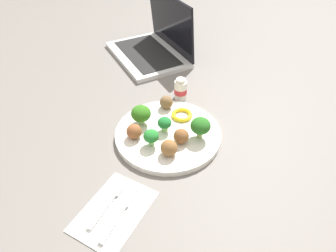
{
  "coord_description": "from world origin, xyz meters",
  "views": [
    {
      "loc": [
        -0.52,
        -0.25,
        0.54
      ],
      "look_at": [
        0.0,
        0.0,
        0.04
      ],
      "focal_mm": 31.56,
      "sensor_mm": 36.0,
      "label": 1
    }
  ],
  "objects_px": {
    "broccoli_floret_back_left": "(164,124)",
    "laptop": "(154,45)",
    "fork": "(108,203)",
    "napkin": "(113,210)",
    "meatball_back_left": "(181,136)",
    "broccoli_floret_center": "(151,136)",
    "meatball_front_right": "(166,102)",
    "plate": "(168,134)",
    "pepper_ring_mid_left": "(182,115)",
    "knife": "(121,210)",
    "meatball_mid_right": "(169,148)",
    "yogurt_bottle": "(181,90)",
    "broccoli_floret_front_left": "(141,113)",
    "broccoli_floret_front_right": "(200,126)",
    "meatball_near_rim": "(134,131)"
  },
  "relations": [
    {
      "from": "broccoli_floret_front_left",
      "to": "meatball_mid_right",
      "type": "bearing_deg",
      "value": -121.67
    },
    {
      "from": "knife",
      "to": "broccoli_floret_front_right",
      "type": "bearing_deg",
      "value": -14.14
    },
    {
      "from": "plate",
      "to": "knife",
      "type": "distance_m",
      "value": 0.25
    },
    {
      "from": "meatball_front_right",
      "to": "yogurt_bottle",
      "type": "relative_size",
      "value": 0.56
    },
    {
      "from": "meatball_mid_right",
      "to": "laptop",
      "type": "relative_size",
      "value": 0.11
    },
    {
      "from": "plate",
      "to": "meatball_mid_right",
      "type": "relative_size",
      "value": 6.79
    },
    {
      "from": "knife",
      "to": "broccoli_floret_front_left",
      "type": "bearing_deg",
      "value": 20.58
    },
    {
      "from": "broccoli_floret_center",
      "to": "broccoli_floret_front_right",
      "type": "height_order",
      "value": "broccoli_floret_front_right"
    },
    {
      "from": "broccoli_floret_back_left",
      "to": "yogurt_bottle",
      "type": "distance_m",
      "value": 0.18
    },
    {
      "from": "broccoli_floret_front_left",
      "to": "pepper_ring_mid_left",
      "type": "distance_m",
      "value": 0.12
    },
    {
      "from": "meatball_back_left",
      "to": "napkin",
      "type": "xyz_separation_m",
      "value": [
        -0.24,
        0.05,
        -0.03
      ]
    },
    {
      "from": "plate",
      "to": "pepper_ring_mid_left",
      "type": "relative_size",
      "value": 4.76
    },
    {
      "from": "napkin",
      "to": "meatball_back_left",
      "type": "bearing_deg",
      "value": -11.74
    },
    {
      "from": "broccoli_floret_front_right",
      "to": "meatball_near_rim",
      "type": "xyz_separation_m",
      "value": [
        -0.07,
        0.15,
        -0.02
      ]
    },
    {
      "from": "broccoli_floret_back_left",
      "to": "fork",
      "type": "distance_m",
      "value": 0.25
    },
    {
      "from": "meatball_near_rim",
      "to": "meatball_front_right",
      "type": "height_order",
      "value": "meatball_near_rim"
    },
    {
      "from": "broccoli_floret_front_left",
      "to": "meatball_near_rim",
      "type": "xyz_separation_m",
      "value": [
        -0.06,
        -0.01,
        -0.01
      ]
    },
    {
      "from": "meatball_mid_right",
      "to": "meatball_front_right",
      "type": "relative_size",
      "value": 1.08
    },
    {
      "from": "broccoli_floret_back_left",
      "to": "laptop",
      "type": "height_order",
      "value": "laptop"
    },
    {
      "from": "broccoli_floret_back_left",
      "to": "laptop",
      "type": "distance_m",
      "value": 0.46
    },
    {
      "from": "meatball_mid_right",
      "to": "yogurt_bottle",
      "type": "relative_size",
      "value": 0.6
    },
    {
      "from": "broccoli_floret_back_left",
      "to": "knife",
      "type": "height_order",
      "value": "broccoli_floret_back_left"
    },
    {
      "from": "napkin",
      "to": "laptop",
      "type": "xyz_separation_m",
      "value": [
        0.65,
        0.25,
        0.04
      ]
    },
    {
      "from": "pepper_ring_mid_left",
      "to": "laptop",
      "type": "distance_m",
      "value": 0.41
    },
    {
      "from": "broccoli_floret_center",
      "to": "meatball_front_right",
      "type": "relative_size",
      "value": 1.19
    },
    {
      "from": "plate",
      "to": "broccoli_floret_center",
      "type": "height_order",
      "value": "broccoli_floret_center"
    },
    {
      "from": "fork",
      "to": "napkin",
      "type": "bearing_deg",
      "value": -115.54
    },
    {
      "from": "plate",
      "to": "napkin",
      "type": "xyz_separation_m",
      "value": [
        -0.26,
        0.0,
        -0.01
      ]
    },
    {
      "from": "broccoli_floret_center",
      "to": "yogurt_bottle",
      "type": "relative_size",
      "value": 0.66
    },
    {
      "from": "broccoli_floret_center",
      "to": "meatball_near_rim",
      "type": "relative_size",
      "value": 1.15
    },
    {
      "from": "meatball_back_left",
      "to": "laptop",
      "type": "bearing_deg",
      "value": 35.79
    },
    {
      "from": "broccoli_floret_front_left",
      "to": "meatball_mid_right",
      "type": "relative_size",
      "value": 1.33
    },
    {
      "from": "meatball_front_right",
      "to": "napkin",
      "type": "relative_size",
      "value": 0.22
    },
    {
      "from": "broccoli_floret_front_right",
      "to": "fork",
      "type": "distance_m",
      "value": 0.29
    },
    {
      "from": "broccoli_floret_center",
      "to": "pepper_ring_mid_left",
      "type": "xyz_separation_m",
      "value": [
        0.14,
        -0.02,
        -0.02
      ]
    },
    {
      "from": "pepper_ring_mid_left",
      "to": "broccoli_floret_center",
      "type": "bearing_deg",
      "value": 170.75
    },
    {
      "from": "plate",
      "to": "knife",
      "type": "relative_size",
      "value": 1.92
    },
    {
      "from": "broccoli_floret_front_left",
      "to": "meatball_front_right",
      "type": "height_order",
      "value": "broccoli_floret_front_left"
    },
    {
      "from": "broccoli_floret_front_right",
      "to": "meatball_front_right",
      "type": "xyz_separation_m",
      "value": [
        0.08,
        0.13,
        -0.02
      ]
    },
    {
      "from": "broccoli_floret_center",
      "to": "knife",
      "type": "xyz_separation_m",
      "value": [
        -0.19,
        -0.03,
        -0.04
      ]
    },
    {
      "from": "broccoli_floret_front_left",
      "to": "napkin",
      "type": "relative_size",
      "value": 0.32
    },
    {
      "from": "napkin",
      "to": "knife",
      "type": "bearing_deg",
      "value": -70.37
    },
    {
      "from": "meatball_back_left",
      "to": "napkin",
      "type": "relative_size",
      "value": 0.23
    },
    {
      "from": "fork",
      "to": "laptop",
      "type": "relative_size",
      "value": 0.31
    },
    {
      "from": "meatball_back_left",
      "to": "meatball_front_right",
      "type": "xyz_separation_m",
      "value": [
        0.11,
        0.1,
        -0.0
      ]
    },
    {
      "from": "broccoli_floret_back_left",
      "to": "knife",
      "type": "relative_size",
      "value": 0.29
    },
    {
      "from": "broccoli_floret_center",
      "to": "meatball_front_right",
      "type": "bearing_deg",
      "value": 12.59
    },
    {
      "from": "knife",
      "to": "laptop",
      "type": "distance_m",
      "value": 0.69
    },
    {
      "from": "broccoli_floret_center",
      "to": "pepper_ring_mid_left",
      "type": "relative_size",
      "value": 0.77
    },
    {
      "from": "broccoli_floret_front_right",
      "to": "meatball_front_right",
      "type": "height_order",
      "value": "broccoli_floret_front_right"
    }
  ]
}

